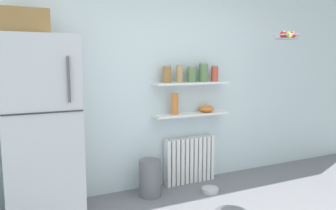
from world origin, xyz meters
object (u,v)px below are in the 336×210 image
(storage_jar_1, at_px, (179,74))
(pet_food_bowl, at_px, (210,190))
(storage_jar_0, at_px, (167,74))
(refrigerator, at_px, (41,125))
(storage_jar_4, at_px, (215,73))
(vase, at_px, (175,104))
(radiator, at_px, (190,160))
(storage_jar_3, at_px, (203,72))
(shelf_bowl, at_px, (206,109))
(trash_bin, at_px, (150,178))
(hanging_fruit_basket, at_px, (287,36))
(storage_jar_2, at_px, (192,74))

(storage_jar_1, height_order, pet_food_bowl, storage_jar_1)
(storage_jar_0, relative_size, pet_food_bowl, 1.05)
(refrigerator, relative_size, storage_jar_4, 9.70)
(storage_jar_0, distance_m, vase, 0.38)
(radiator, relative_size, storage_jar_3, 2.84)
(storage_jar_1, distance_m, vase, 0.37)
(refrigerator, height_order, storage_jar_3, refrigerator)
(storage_jar_0, height_order, storage_jar_4, storage_jar_0)
(storage_jar_0, bearing_deg, storage_jar_4, -0.00)
(storage_jar_0, height_order, storage_jar_3, storage_jar_3)
(storage_jar_3, height_order, shelf_bowl, storage_jar_3)
(trash_bin, bearing_deg, refrigerator, -177.50)
(storage_jar_1, height_order, trash_bin, storage_jar_1)
(shelf_bowl, xyz_separation_m, hanging_fruit_basket, (0.82, -0.47, 0.89))
(storage_jar_2, bearing_deg, refrigerator, -173.38)
(shelf_bowl, distance_m, hanging_fruit_basket, 1.30)
(refrigerator, distance_m, radiator, 1.87)
(radiator, xyz_separation_m, storage_jar_3, (0.17, -0.03, 1.10))
(storage_jar_3, relative_size, storage_jar_4, 1.16)
(refrigerator, bearing_deg, trash_bin, 2.50)
(radiator, xyz_separation_m, pet_food_bowl, (0.06, -0.40, -0.26))
(radiator, relative_size, storage_jar_0, 3.18)
(radiator, height_order, storage_jar_2, storage_jar_2)
(storage_jar_2, xyz_separation_m, trash_bin, (-0.61, -0.15, -1.16))
(storage_jar_1, xyz_separation_m, vase, (-0.06, 0.00, -0.36))
(refrigerator, relative_size, hanging_fruit_basket, 6.13)
(storage_jar_3, relative_size, vase, 0.94)
(storage_jar_1, xyz_separation_m, pet_food_bowl, (0.22, -0.37, -1.35))
(vase, bearing_deg, storage_jar_3, 0.00)
(storage_jar_2, height_order, vase, storage_jar_2)
(vase, bearing_deg, pet_food_bowl, -52.20)
(radiator, relative_size, storage_jar_2, 3.36)
(storage_jar_4, height_order, pet_food_bowl, storage_jar_4)
(trash_bin, bearing_deg, storage_jar_1, 18.79)
(radiator, distance_m, storage_jar_4, 1.13)
(storage_jar_4, distance_m, vase, 0.66)
(shelf_bowl, bearing_deg, storage_jar_0, 180.00)
(radiator, distance_m, storage_jar_2, 1.08)
(refrigerator, height_order, vase, refrigerator)
(storage_jar_3, height_order, storage_jar_4, storage_jar_3)
(refrigerator, xyz_separation_m, storage_jar_1, (1.57, 0.20, 0.45))
(storage_jar_4, xyz_separation_m, shelf_bowl, (-0.11, 0.00, -0.44))
(storage_jar_2, bearing_deg, storage_jar_0, 180.00)
(radiator, bearing_deg, shelf_bowl, -7.83)
(storage_jar_1, xyz_separation_m, trash_bin, (-0.45, -0.15, -1.17))
(refrigerator, distance_m, storage_jar_3, 1.97)
(trash_bin, bearing_deg, storage_jar_0, 28.35)
(vase, bearing_deg, radiator, 7.54)
(storage_jar_1, bearing_deg, storage_jar_4, 0.00)
(refrigerator, xyz_separation_m, storage_jar_0, (1.41, 0.20, 0.45))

